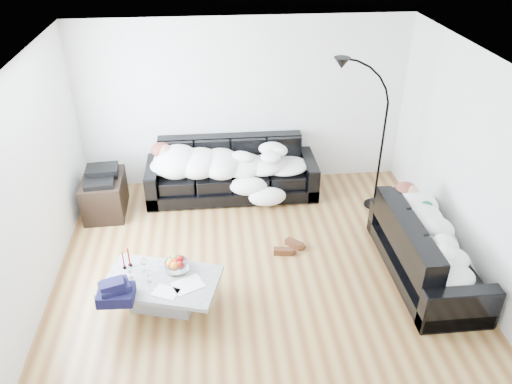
{
  "coord_description": "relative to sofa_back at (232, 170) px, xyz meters",
  "views": [
    {
      "loc": [
        -0.51,
        -4.93,
        4.06
      ],
      "look_at": [
        0.0,
        0.3,
        0.9
      ],
      "focal_mm": 35.0,
      "sensor_mm": 36.0,
      "label": 1
    }
  ],
  "objects": [
    {
      "name": "sleeper_right",
      "position": [
        2.24,
        -2.15,
        0.21
      ],
      "size": [
        0.71,
        1.69,
        0.41
      ],
      "primitive_type": null,
      "rotation": [
        0.0,
        0.0,
        1.57
      ],
      "color": "white",
      "rests_on": "sofa_right"
    },
    {
      "name": "navy_jacket",
      "position": [
        -1.4,
        -2.61,
        0.13
      ],
      "size": [
        0.42,
        0.36,
        0.2
      ],
      "primitive_type": null,
      "rotation": [
        0.0,
        0.0,
        0.07
      ],
      "color": "black",
      "rests_on": "coffee_table"
    },
    {
      "name": "wall_back",
      "position": [
        0.23,
        0.47,
        0.88
      ],
      "size": [
        5.0,
        0.02,
        2.6
      ],
      "primitive_type": "cube",
      "color": "silver",
      "rests_on": "ground"
    },
    {
      "name": "shoes",
      "position": [
        0.65,
        -1.53,
        -0.37
      ],
      "size": [
        0.5,
        0.43,
        0.1
      ],
      "primitive_type": null,
      "rotation": [
        0.0,
        0.0,
        -0.34
      ],
      "color": "#472311",
      "rests_on": "ground"
    },
    {
      "name": "wall_right",
      "position": [
        2.73,
        -1.78,
        0.88
      ],
      "size": [
        0.02,
        4.5,
        2.6
      ],
      "primitive_type": "cube",
      "color": "silver",
      "rests_on": "ground"
    },
    {
      "name": "wine_glass_a",
      "position": [
        -1.11,
        -2.22,
        0.04
      ],
      "size": [
        0.1,
        0.1,
        0.19
      ],
      "primitive_type": "cylinder",
      "rotation": [
        0.0,
        0.0,
        -0.33
      ],
      "color": "white",
      "rests_on": "coffee_table"
    },
    {
      "name": "wine_glass_c",
      "position": [
        -1.05,
        -2.4,
        0.02
      ],
      "size": [
        0.07,
        0.07,
        0.16
      ],
      "primitive_type": "cylinder",
      "rotation": [
        0.0,
        0.0,
        -0.03
      ],
      "color": "white",
      "rests_on": "coffee_table"
    },
    {
      "name": "candle_right",
      "position": [
        -1.29,
        -2.11,
        0.07
      ],
      "size": [
        0.06,
        0.06,
        0.25
      ],
      "primitive_type": "cylinder",
      "rotation": [
        0.0,
        0.0,
        0.24
      ],
      "color": "maroon",
      "rests_on": "coffee_table"
    },
    {
      "name": "fruit_bowl",
      "position": [
        -0.75,
        -2.22,
        0.03
      ],
      "size": [
        0.34,
        0.34,
        0.17
      ],
      "primitive_type": "cylinder",
      "rotation": [
        0.0,
        0.0,
        0.28
      ],
      "color": "white",
      "rests_on": "coffee_table"
    },
    {
      "name": "newspaper_b",
      "position": [
        -0.86,
        -2.59,
        -0.05
      ],
      "size": [
        0.32,
        0.29,
        0.01
      ],
      "primitive_type": "cube",
      "rotation": [
        0.0,
        0.0,
        -0.44
      ],
      "color": "silver",
      "rests_on": "coffee_table"
    },
    {
      "name": "coffee_table",
      "position": [
        -0.92,
        -2.38,
        -0.24
      ],
      "size": [
        1.41,
        1.05,
        0.37
      ],
      "primitive_type": "cube",
      "rotation": [
        0.0,
        0.0,
        -0.28
      ],
      "color": "#939699",
      "rests_on": "ground"
    },
    {
      "name": "sleeper_back",
      "position": [
        0.0,
        -0.05,
        0.22
      ],
      "size": [
        2.18,
        0.75,
        0.44
      ],
      "primitive_type": null,
      "color": "white",
      "rests_on": "sofa_back"
    },
    {
      "name": "sofa_back",
      "position": [
        0.0,
        0.0,
        0.0
      ],
      "size": [
        2.58,
        0.89,
        0.84
      ],
      "primitive_type": "cube",
      "color": "black",
      "rests_on": "ground"
    },
    {
      "name": "av_cabinet",
      "position": [
        -1.87,
        -0.33,
        -0.14
      ],
      "size": [
        0.58,
        0.83,
        0.56
      ],
      "primitive_type": "cube",
      "rotation": [
        0.0,
        0.0,
        0.03
      ],
      "color": "black",
      "rests_on": "ground"
    },
    {
      "name": "wine_glass_b",
      "position": [
        -1.26,
        -2.33,
        0.03
      ],
      "size": [
        0.09,
        0.09,
        0.16
      ],
      "primitive_type": "cylinder",
      "rotation": [
        0.0,
        0.0,
        -0.3
      ],
      "color": "white",
      "rests_on": "coffee_table"
    },
    {
      "name": "newspaper_a",
      "position": [
        -0.62,
        -2.5,
        -0.05
      ],
      "size": [
        0.4,
        0.36,
        0.01
      ],
      "primitive_type": "cube",
      "rotation": [
        0.0,
        0.0,
        0.45
      ],
      "color": "silver",
      "rests_on": "coffee_table"
    },
    {
      "name": "stereo",
      "position": [
        -1.87,
        -0.33,
        0.2
      ],
      "size": [
        0.47,
        0.38,
        0.13
      ],
      "primitive_type": "cube",
      "rotation": [
        0.0,
        0.0,
        0.09
      ],
      "color": "black",
      "rests_on": "av_cabinet"
    },
    {
      "name": "ground",
      "position": [
        0.23,
        -1.78,
        -0.42
      ],
      "size": [
        5.0,
        5.0,
        0.0
      ],
      "primitive_type": "plane",
      "color": "brown",
      "rests_on": "ground"
    },
    {
      "name": "candle_left",
      "position": [
        -1.35,
        -2.14,
        0.06
      ],
      "size": [
        0.04,
        0.04,
        0.22
      ],
      "primitive_type": "cylinder",
      "rotation": [
        0.0,
        0.0,
        0.07
      ],
      "color": "maroon",
      "rests_on": "coffee_table"
    },
    {
      "name": "ceiling",
      "position": [
        0.23,
        -1.78,
        2.18
      ],
      "size": [
        5.0,
        5.0,
        0.0
      ],
      "primitive_type": "plane",
      "color": "white",
      "rests_on": "ground"
    },
    {
      "name": "wall_left",
      "position": [
        -2.27,
        -1.78,
        0.88
      ],
      "size": [
        0.02,
        4.5,
        2.6
      ],
      "primitive_type": "cube",
      "color": "silver",
      "rests_on": "ground"
    },
    {
      "name": "floor_lamp",
      "position": [
        2.11,
        -0.55,
        0.58
      ],
      "size": [
        0.77,
        0.42,
        2.0
      ],
      "primitive_type": null,
      "rotation": [
        0.0,
        0.0,
        0.18
      ],
      "color": "black",
      "rests_on": "ground"
    },
    {
      "name": "teal_cushion",
      "position": [
        2.18,
        -1.53,
        0.3
      ],
      "size": [
        0.42,
        0.38,
        0.2
      ],
      "primitive_type": "ellipsoid",
      "rotation": [
        0.0,
        0.0,
        0.24
      ],
      "color": "#0D603B",
      "rests_on": "sofa_right"
    },
    {
      "name": "sofa_right",
      "position": [
        2.24,
        -2.15,
        -0.02
      ],
      "size": [
        0.85,
        1.98,
        0.8
      ],
      "primitive_type": "cube",
      "rotation": [
        0.0,
        0.0,
        1.57
      ],
      "color": "black",
      "rests_on": "ground"
    }
  ]
}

